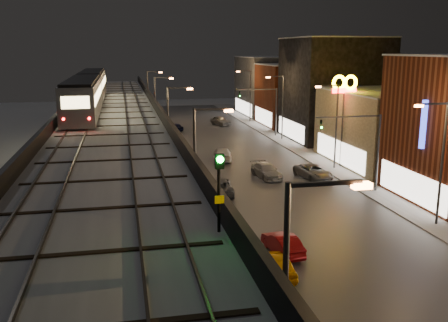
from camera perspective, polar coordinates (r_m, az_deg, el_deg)
road_surface at (r=55.54m, az=1.79°, el=-0.38°), size 17.00×120.00×0.06m
sidewalk_right at (r=58.61m, az=11.35°, el=0.11°), size 4.00×120.00×0.14m
under_viaduct_pavement at (r=54.10m, az=-12.26°, el=-1.03°), size 11.00×120.00×0.06m
elevated_viaduct at (r=49.95m, az=-12.58°, el=4.37°), size 9.00×100.00×6.30m
viaduct_trackbed at (r=49.98m, az=-12.63°, el=5.26°), size 8.40×100.00×0.32m
viaduct_parapet_streetside at (r=50.06m, az=-7.64°, el=6.00°), size 0.30×100.00×1.10m
viaduct_parapet_far at (r=50.22m, az=-17.63°, el=5.54°), size 0.30×100.00×1.10m
building_c at (r=58.14m, az=18.58°, el=3.61°), size 12.20×15.20×8.16m
building_d at (r=71.99m, az=12.37°, el=8.01°), size 12.20×13.20×14.16m
building_e at (r=85.09m, az=8.48°, el=7.49°), size 12.20×12.20×10.16m
building_f at (r=98.28m, az=5.68°, el=8.53°), size 12.20×16.20×11.16m
streetlight_left_0 at (r=15.32m, az=7.95°, el=-16.07°), size 2.57×0.28×9.00m
streetlight_left_1 at (r=31.83m, az=-2.87°, el=-0.67°), size 2.57×0.28×9.00m
streetlight_right_1 at (r=38.31m, az=23.39°, el=0.58°), size 2.56×0.28×9.00m
streetlight_left_2 at (r=49.39m, az=-6.08°, el=4.06°), size 2.57×0.28×9.00m
streetlight_right_2 at (r=53.79m, az=12.47°, el=4.54°), size 2.56×0.28×9.00m
streetlight_left_3 at (r=67.18m, az=-7.62°, el=6.29°), size 2.57×0.28×9.00m
streetlight_right_3 at (r=70.48m, az=6.52°, el=6.62°), size 2.56×0.28×9.00m
streetlight_left_4 at (r=85.06m, az=-8.51°, el=7.59°), size 2.57×0.28×9.00m
streetlight_right_4 at (r=87.69m, az=2.85°, el=7.86°), size 2.56×0.28×9.00m
traffic_light_rig_a at (r=45.53m, az=15.97°, el=1.97°), size 6.10×0.34×7.00m
traffic_light_rig_b at (r=73.14m, az=5.11°, el=6.29°), size 6.10×0.34×7.00m
subway_train at (r=56.18m, az=-15.21°, el=7.86°), size 2.81×34.03×3.35m
rail_signal at (r=16.14m, az=-0.54°, el=-1.89°), size 0.31×0.41×2.68m
car_taxi at (r=28.94m, az=6.15°, el=-11.73°), size 1.69×3.88×1.30m
car_near_white at (r=31.76m, az=6.71°, el=-9.47°), size 1.80×4.07×1.30m
car_mid_silver at (r=44.07m, az=-0.57°, el=-2.96°), size 2.85×5.24×1.39m
car_mid_dark at (r=57.12m, az=-0.18°, el=0.71°), size 2.88×5.31×1.46m
car_far_white at (r=78.60m, az=-5.61°, el=3.87°), size 2.52×3.92×1.24m
car_onc_dark at (r=50.04m, az=10.17°, el=-1.28°), size 3.08×5.19×1.35m
car_onc_white at (r=49.79m, az=4.86°, el=-1.19°), size 2.54×4.90×1.36m
car_onc_red at (r=83.99m, az=-0.41°, el=4.59°), size 3.20×4.84×1.53m
sign_mcdonalds at (r=54.56m, az=13.59°, el=7.59°), size 2.96×0.55×9.93m
sign_carwash at (r=42.39m, az=22.41°, el=3.06°), size 1.69×0.35×8.74m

